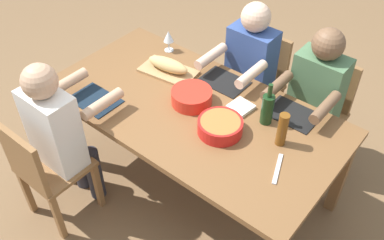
{
  "coord_description": "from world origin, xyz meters",
  "views": [
    {
      "loc": [
        1.35,
        -1.64,
        2.55
      ],
      "look_at": [
        0.0,
        0.0,
        0.63
      ],
      "focal_mm": 40.41,
      "sensor_mm": 36.0,
      "label": 1
    }
  ],
  "objects_px": {
    "dining_table": "(192,116)",
    "chair_far_center": "(258,80)",
    "serving_bowl_pasta": "(192,96)",
    "cutting_board": "(168,71)",
    "chair_near_left": "(44,169)",
    "diner_near_left": "(60,129)",
    "diner_far_center": "(247,68)",
    "serving_bowl_fruit": "(220,126)",
    "chair_far_right": "(319,107)",
    "napkin_stack": "(241,107)",
    "wine_bottle": "(267,108)",
    "bread_loaf": "(168,65)",
    "diner_far_right": "(313,97)",
    "beer_bottle": "(282,130)",
    "wine_glass": "(169,37)"
  },
  "relations": [
    {
      "from": "chair_near_left",
      "to": "napkin_stack",
      "type": "height_order",
      "value": "chair_near_left"
    },
    {
      "from": "diner_far_right",
      "to": "napkin_stack",
      "type": "relative_size",
      "value": 8.57
    },
    {
      "from": "diner_far_center",
      "to": "wine_glass",
      "type": "xyz_separation_m",
      "value": [
        -0.56,
        -0.24,
        0.16
      ]
    },
    {
      "from": "chair_far_center",
      "to": "serving_bowl_pasta",
      "type": "distance_m",
      "value": 0.85
    },
    {
      "from": "diner_near_left",
      "to": "napkin_stack",
      "type": "distance_m",
      "value": 1.15
    },
    {
      "from": "diner_far_center",
      "to": "bread_loaf",
      "type": "relative_size",
      "value": 3.75
    },
    {
      "from": "beer_bottle",
      "to": "wine_glass",
      "type": "height_order",
      "value": "beer_bottle"
    },
    {
      "from": "chair_near_left",
      "to": "serving_bowl_fruit",
      "type": "xyz_separation_m",
      "value": [
        0.81,
        0.76,
        0.31
      ]
    },
    {
      "from": "serving_bowl_fruit",
      "to": "diner_far_right",
      "type": "bearing_deg",
      "value": 70.0
    },
    {
      "from": "serving_bowl_pasta",
      "to": "cutting_board",
      "type": "bearing_deg",
      "value": 155.78
    },
    {
      "from": "chair_far_center",
      "to": "beer_bottle",
      "type": "height_order",
      "value": "beer_bottle"
    },
    {
      "from": "napkin_stack",
      "to": "serving_bowl_pasta",
      "type": "bearing_deg",
      "value": -151.54
    },
    {
      "from": "serving_bowl_fruit",
      "to": "diner_far_center",
      "type": "bearing_deg",
      "value": 111.06
    },
    {
      "from": "cutting_board",
      "to": "napkin_stack",
      "type": "bearing_deg",
      "value": 0.02
    },
    {
      "from": "diner_near_left",
      "to": "serving_bowl_pasta",
      "type": "relative_size",
      "value": 4.5
    },
    {
      "from": "chair_near_left",
      "to": "serving_bowl_fruit",
      "type": "height_order",
      "value": "chair_near_left"
    },
    {
      "from": "diner_near_left",
      "to": "wine_bottle",
      "type": "xyz_separation_m",
      "value": [
        0.98,
        0.83,
        0.15
      ]
    },
    {
      "from": "diner_far_center",
      "to": "chair_near_left",
      "type": "relative_size",
      "value": 1.41
    },
    {
      "from": "dining_table",
      "to": "cutting_board",
      "type": "height_order",
      "value": "cutting_board"
    },
    {
      "from": "diner_near_left",
      "to": "cutting_board",
      "type": "distance_m",
      "value": 0.86
    },
    {
      "from": "diner_far_center",
      "to": "serving_bowl_fruit",
      "type": "xyz_separation_m",
      "value": [
        0.28,
        -0.72,
        0.09
      ]
    },
    {
      "from": "chair_near_left",
      "to": "diner_far_center",
      "type": "bearing_deg",
      "value": 70.02
    },
    {
      "from": "cutting_board",
      "to": "wine_glass",
      "type": "relative_size",
      "value": 2.41
    },
    {
      "from": "diner_far_right",
      "to": "cutting_board",
      "type": "height_order",
      "value": "diner_far_right"
    },
    {
      "from": "serving_bowl_pasta",
      "to": "napkin_stack",
      "type": "xyz_separation_m",
      "value": [
        0.28,
        0.15,
        -0.04
      ]
    },
    {
      "from": "chair_far_right",
      "to": "wine_bottle",
      "type": "distance_m",
      "value": 0.75
    },
    {
      "from": "wine_bottle",
      "to": "serving_bowl_pasta",
      "type": "bearing_deg",
      "value": -162.82
    },
    {
      "from": "chair_far_center",
      "to": "serving_bowl_fruit",
      "type": "relative_size",
      "value": 3.1
    },
    {
      "from": "chair_near_left",
      "to": "serving_bowl_pasta",
      "type": "bearing_deg",
      "value": 59.82
    },
    {
      "from": "diner_far_center",
      "to": "serving_bowl_fruit",
      "type": "relative_size",
      "value": 4.38
    },
    {
      "from": "dining_table",
      "to": "chair_far_center",
      "type": "xyz_separation_m",
      "value": [
        0.0,
        0.83,
        -0.18
      ]
    },
    {
      "from": "chair_far_center",
      "to": "diner_far_right",
      "type": "distance_m",
      "value": 0.61
    },
    {
      "from": "chair_far_center",
      "to": "bread_loaf",
      "type": "distance_m",
      "value": 0.81
    },
    {
      "from": "wine_bottle",
      "to": "napkin_stack",
      "type": "relative_size",
      "value": 2.07
    },
    {
      "from": "wine_bottle",
      "to": "napkin_stack",
      "type": "bearing_deg",
      "value": 177.9
    },
    {
      "from": "chair_near_left",
      "to": "wine_glass",
      "type": "xyz_separation_m",
      "value": [
        -0.02,
        1.24,
        0.37
      ]
    },
    {
      "from": "serving_bowl_pasta",
      "to": "chair_far_right",
      "type": "bearing_deg",
      "value": 54.31
    },
    {
      "from": "chair_far_right",
      "to": "beer_bottle",
      "type": "xyz_separation_m",
      "value": [
        0.07,
        -0.75,
        0.37
      ]
    },
    {
      "from": "diner_near_left",
      "to": "serving_bowl_pasta",
      "type": "xyz_separation_m",
      "value": [
        0.5,
        0.68,
        0.1
      ]
    },
    {
      "from": "serving_bowl_fruit",
      "to": "chair_far_center",
      "type": "bearing_deg",
      "value": 107.05
    },
    {
      "from": "chair_near_left",
      "to": "diner_near_left",
      "type": "relative_size",
      "value": 0.71
    },
    {
      "from": "chair_far_center",
      "to": "diner_far_center",
      "type": "relative_size",
      "value": 0.71
    },
    {
      "from": "diner_near_left",
      "to": "serving_bowl_fruit",
      "type": "bearing_deg",
      "value": 35.33
    },
    {
      "from": "dining_table",
      "to": "wine_bottle",
      "type": "distance_m",
      "value": 0.51
    },
    {
      "from": "chair_far_center",
      "to": "chair_far_right",
      "type": "distance_m",
      "value": 0.54
    },
    {
      "from": "serving_bowl_fruit",
      "to": "bread_loaf",
      "type": "distance_m",
      "value": 0.7
    },
    {
      "from": "chair_near_left",
      "to": "wine_glass",
      "type": "relative_size",
      "value": 5.12
    },
    {
      "from": "chair_far_right",
      "to": "diner_near_left",
      "type": "distance_m",
      "value": 1.84
    },
    {
      "from": "chair_far_right",
      "to": "napkin_stack",
      "type": "relative_size",
      "value": 6.07
    },
    {
      "from": "serving_bowl_fruit",
      "to": "wine_bottle",
      "type": "xyz_separation_m",
      "value": [
        0.16,
        0.25,
        0.06
      ]
    }
  ]
}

